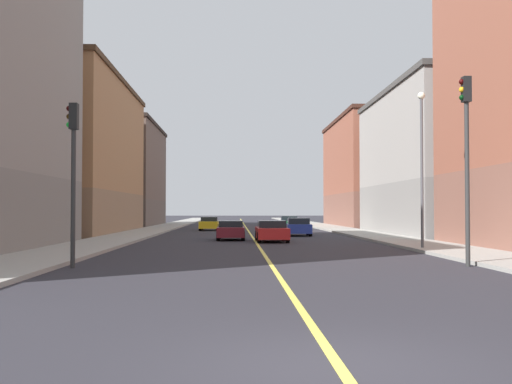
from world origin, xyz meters
The scene contains 16 objects.
ground_plane centered at (0.00, 0.00, 0.00)m, with size 400.00×400.00×0.00m, color #2A2930.
sidewalk_left centered at (9.05, 49.00, 0.07)m, with size 3.59×168.00×0.15m, color #9E9B93.
sidewalk_right centered at (-9.05, 49.00, 0.07)m, with size 3.59×168.00×0.15m, color #9E9B93.
lane_center_stripe centered at (0.00, 49.00, 0.01)m, with size 0.16×154.00×0.01m, color #E5D14C.
building_left_mid centered at (16.43, 40.90, 5.86)m, with size 11.45×20.59×11.71m.
building_left_far centered at (16.43, 64.64, 6.43)m, with size 11.45×21.44×12.85m.
building_right_midblock centered at (-16.43, 45.04, 6.60)m, with size 11.45×23.17×13.18m.
building_right_distant centered at (-16.43, 67.87, 6.25)m, with size 11.45×19.66×12.49m.
traffic_light_left_near centered at (6.84, 13.36, 4.28)m, with size 0.40×0.32×6.69m.
traffic_light_right_near centered at (-6.88, 13.36, 3.69)m, with size 0.40×0.32×5.66m.
street_lamp_left_near centered at (7.86, 21.75, 4.73)m, with size 0.36×0.36×7.63m.
car_blue centered at (3.60, 39.01, 0.67)m, with size 1.97×4.03×1.35m.
car_red centered at (1.01, 30.20, 0.65)m, with size 1.97×4.42×1.32m.
car_yellow centered at (-3.73, 51.65, 0.64)m, with size 1.89×4.58×1.29m.
car_green centered at (4.29, 54.90, 0.66)m, with size 1.96×4.26×1.35m.
car_maroon centered at (-1.55, 32.69, 0.63)m, with size 1.84×4.12×1.26m.
Camera 1 is at (-1.33, -7.81, 1.99)m, focal length 42.91 mm.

